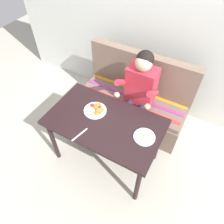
# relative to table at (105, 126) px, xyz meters

# --- Properties ---
(ground_plane) EXTENTS (8.00, 8.00, 0.00)m
(ground_plane) POSITION_rel_table_xyz_m (0.00, 0.00, -0.65)
(ground_plane) COLOR #B3AF9E
(back_wall) EXTENTS (4.40, 0.10, 2.60)m
(back_wall) POSITION_rel_table_xyz_m (0.00, 1.27, 0.65)
(back_wall) COLOR silver
(back_wall) RESTS_ON ground
(table) EXTENTS (1.20, 0.70, 0.73)m
(table) POSITION_rel_table_xyz_m (0.00, 0.00, 0.00)
(table) COLOR black
(table) RESTS_ON ground
(couch) EXTENTS (1.44, 0.56, 1.00)m
(couch) POSITION_rel_table_xyz_m (0.00, 0.76, -0.32)
(couch) COLOR #745F51
(couch) RESTS_ON ground
(person) EXTENTS (0.45, 0.61, 1.21)m
(person) POSITION_rel_table_xyz_m (0.11, 0.59, 0.09)
(person) COLOR red
(person) RESTS_ON ground
(plate_breakfast) EXTENTS (0.24, 0.24, 0.05)m
(plate_breakfast) POSITION_rel_table_xyz_m (-0.16, 0.07, 0.10)
(plate_breakfast) COLOR white
(plate_breakfast) RESTS_ON table
(plate_eggs) EXTENTS (0.21, 0.21, 0.04)m
(plate_eggs) POSITION_rel_table_xyz_m (0.44, 0.01, 0.09)
(plate_eggs) COLOR white
(plate_eggs) RESTS_ON table
(knife) EXTENTS (0.06, 0.20, 0.00)m
(knife) POSITION_rel_table_xyz_m (-0.13, -0.27, 0.08)
(knife) COLOR silver
(knife) RESTS_ON table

